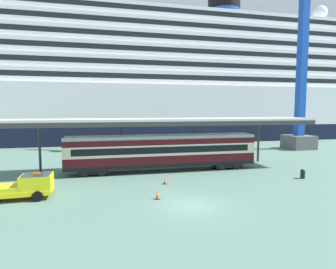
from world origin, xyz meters
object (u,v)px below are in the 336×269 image
traffic_cone_mid (158,195)px  quay_bollard (303,173)px  cruise_ship (164,86)px  train_carriage (163,151)px  dockside_crane (307,30)px  service_truck (24,186)px  traffic_cone_near (165,181)px

traffic_cone_mid → quay_bollard: (15.61, 3.14, 0.17)m
cruise_ship → traffic_cone_mid: bearing=-102.2°
train_carriage → cruise_ship: bearing=78.2°
cruise_ship → train_carriage: bearing=-101.8°
traffic_cone_mid → dockside_crane: size_ratio=0.01×
dockside_crane → quay_bollard: 31.21m
train_carriage → service_truck: size_ratio=4.04×
traffic_cone_near → quay_bollard: size_ratio=0.64×
train_carriage → traffic_cone_mid: train_carriage is taller
service_truck → dockside_crane: size_ratio=0.08×
service_truck → train_carriage: bearing=29.9°
train_carriage → traffic_cone_near: train_carriage is taller
cruise_ship → train_carriage: cruise_ship is taller
cruise_ship → service_truck: size_ratio=30.44×
traffic_cone_near → quay_bollard: quay_bollard is taller
cruise_ship → dockside_crane: size_ratio=2.53×
cruise_ship → train_carriage: size_ratio=7.53×
cruise_ship → service_truck: (-20.51, -45.20, -12.07)m
traffic_cone_near → train_carriage: bearing=80.8°
train_carriage → quay_bollard: train_carriage is taller
traffic_cone_near → dockside_crane: size_ratio=0.01×
train_carriage → quay_bollard: bearing=-26.1°
traffic_cone_mid → dockside_crane: bearing=35.5°
cruise_ship → dockside_crane: bearing=-52.0°
cruise_ship → traffic_cone_near: size_ratio=260.89×
dockside_crane → train_carriage: bearing=-156.7°
traffic_cone_mid → train_carriage: bearing=76.2°
train_carriage → service_truck: 14.62m
traffic_cone_mid → quay_bollard: 15.92m
traffic_cone_mid → dockside_crane: (30.44, 21.73, 20.39)m
cruise_ship → traffic_cone_mid: cruise_ship is taller
train_carriage → quay_bollard: 14.86m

